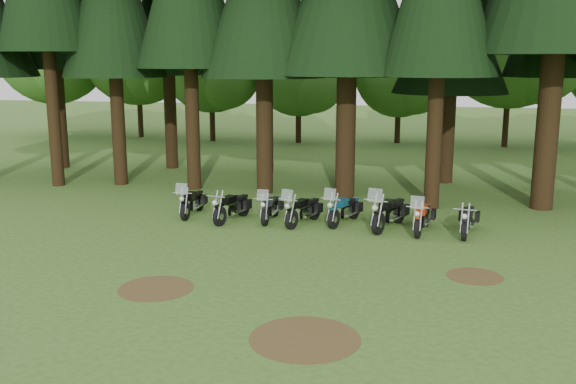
# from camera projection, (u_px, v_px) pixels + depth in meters

# --- Properties ---
(ground) EXTENTS (120.00, 120.00, 0.00)m
(ground) POSITION_uv_depth(u_px,v_px,m) (296.00, 271.00, 16.56)
(ground) COLOR #396322
(ground) RESTS_ON ground
(decid_0) EXTENTS (8.00, 7.78, 10.00)m
(decid_0) POSITION_uv_depth(u_px,v_px,m) (55.00, 51.00, 44.10)
(decid_0) COLOR #322110
(decid_0) RESTS_ON ground
(decid_1) EXTENTS (7.91, 7.69, 9.88)m
(decid_1) POSITION_uv_depth(u_px,v_px,m) (141.00, 52.00, 43.33)
(decid_1) COLOR #322110
(decid_1) RESTS_ON ground
(decid_2) EXTENTS (6.72, 6.53, 8.40)m
(decid_2) POSITION_uv_depth(u_px,v_px,m) (214.00, 65.00, 41.42)
(decid_2) COLOR #322110
(decid_2) RESTS_ON ground
(decid_3) EXTENTS (6.12, 5.95, 7.65)m
(decid_3) POSITION_uv_depth(u_px,v_px,m) (302.00, 72.00, 40.66)
(decid_3) COLOR #322110
(decid_3) RESTS_ON ground
(decid_4) EXTENTS (5.93, 5.76, 7.41)m
(decid_4) POSITION_uv_depth(u_px,v_px,m) (403.00, 75.00, 40.53)
(decid_4) COLOR #322110
(decid_4) RESTS_ON ground
(decid_5) EXTENTS (8.45, 8.21, 10.56)m
(decid_5) POSITION_uv_depth(u_px,v_px,m) (518.00, 44.00, 38.18)
(decid_5) COLOR #322110
(decid_5) RESTS_ON ground
(dirt_patch_0) EXTENTS (1.80, 1.80, 0.01)m
(dirt_patch_0) POSITION_uv_depth(u_px,v_px,m) (156.00, 288.00, 15.27)
(dirt_patch_0) COLOR #4C3D1E
(dirt_patch_0) RESTS_ON ground
(dirt_patch_1) EXTENTS (1.40, 1.40, 0.01)m
(dirt_patch_1) POSITION_uv_depth(u_px,v_px,m) (475.00, 276.00, 16.11)
(dirt_patch_1) COLOR #4C3D1E
(dirt_patch_1) RESTS_ON ground
(dirt_patch_2) EXTENTS (2.20, 2.20, 0.01)m
(dirt_patch_2) POSITION_uv_depth(u_px,v_px,m) (305.00, 339.00, 12.53)
(dirt_patch_2) COLOR #4C3D1E
(dirt_patch_2) RESTS_ON ground
(motorcycle_0) EXTENTS (0.40, 2.11, 1.33)m
(motorcycle_0) POSITION_uv_depth(u_px,v_px,m) (192.00, 203.00, 22.30)
(motorcycle_0) COLOR black
(motorcycle_0) RESTS_ON ground
(motorcycle_1) EXTENTS (0.68, 2.13, 0.88)m
(motorcycle_1) POSITION_uv_depth(u_px,v_px,m) (232.00, 208.00, 21.56)
(motorcycle_1) COLOR black
(motorcycle_1) RESTS_ON ground
(motorcycle_2) EXTENTS (0.38, 2.01, 1.27)m
(motorcycle_2) POSITION_uv_depth(u_px,v_px,m) (270.00, 209.00, 21.56)
(motorcycle_2) COLOR black
(motorcycle_2) RESTS_ON ground
(motorcycle_3) EXTENTS (0.97, 2.10, 1.35)m
(motorcycle_3) POSITION_uv_depth(u_px,v_px,m) (303.00, 211.00, 21.09)
(motorcycle_3) COLOR black
(motorcycle_3) RESTS_ON ground
(motorcycle_4) EXTENTS (0.98, 2.14, 1.37)m
(motorcycle_4) POSITION_uv_depth(u_px,v_px,m) (344.00, 210.00, 21.17)
(motorcycle_4) COLOR black
(motorcycle_4) RESTS_ON ground
(motorcycle_5) EXTENTS (1.10, 2.36, 1.52)m
(motorcycle_5) POSITION_uv_depth(u_px,v_px,m) (389.00, 213.00, 20.53)
(motorcycle_5) COLOR black
(motorcycle_5) RESTS_ON ground
(motorcycle_6) EXTENTS (0.61, 2.18, 1.37)m
(motorcycle_6) POSITION_uv_depth(u_px,v_px,m) (422.00, 218.00, 20.14)
(motorcycle_6) COLOR black
(motorcycle_6) RESTS_ON ground
(motorcycle_7) EXTENTS (0.46, 2.11, 0.86)m
(motorcycle_7) POSITION_uv_depth(u_px,v_px,m) (467.00, 221.00, 19.88)
(motorcycle_7) COLOR black
(motorcycle_7) RESTS_ON ground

